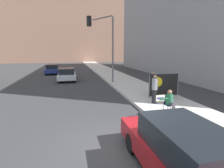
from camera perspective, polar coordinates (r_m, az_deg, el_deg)
name	(u,v)px	position (r m, az deg, el deg)	size (l,w,h in m)	color
ground_plane	(112,148)	(6.31, 0.15, -20.23)	(160.00, 160.00, 0.00)	#38383A
sidewalk_curb	(117,78)	(21.24, 1.71, 2.11)	(3.71, 90.00, 0.17)	beige
building_backdrop_right	(197,7)	(27.42, 26.01, 21.72)	(10.00, 32.00, 17.97)	#99999E
seated_protester	(170,102)	(8.93, 18.35, -5.50)	(0.96, 0.77, 1.23)	#474C56
jogger_on_sidewalk	(155,89)	(10.59, 13.76, -1.57)	(0.34, 0.34, 1.72)	black
pedestrian_behind	(154,83)	(12.93, 13.40, 0.35)	(0.34, 0.34, 1.61)	#424247
protest_banner	(164,85)	(12.19, 16.51, -0.31)	(2.17, 0.06, 1.58)	slate
traffic_light_pole	(105,39)	(16.84, -2.28, 14.57)	(2.69, 2.46, 6.31)	slate
parked_car_curbside	(183,154)	(4.92, 22.09, -20.44)	(1.73, 4.71, 1.54)	maroon
car_on_road_nearest	(67,74)	(20.27, -14.56, 3.11)	(1.90, 4.36, 1.39)	silver
car_on_road_midblock	(53,69)	(27.26, -18.83, 4.72)	(1.80, 4.80, 1.37)	navy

